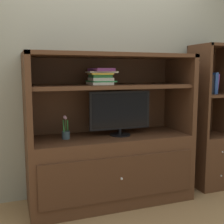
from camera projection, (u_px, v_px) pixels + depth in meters
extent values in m
plane|color=#99754C|center=(125.00, 218.00, 2.66)|extent=(8.00, 8.00, 0.00)
cube|color=gray|center=(100.00, 66.00, 3.17)|extent=(6.00, 0.10, 2.80)
cube|color=#4C2D1C|center=(110.00, 168.00, 2.99)|extent=(1.65, 0.59, 0.69)
cube|color=#462A19|center=(121.00, 178.00, 2.70)|extent=(1.52, 0.02, 0.41)
sphere|color=silver|center=(122.00, 179.00, 2.69)|extent=(0.02, 0.02, 0.02)
cube|color=#4C2D1C|center=(27.00, 98.00, 2.62)|extent=(0.05, 0.59, 0.82)
cube|color=#4C2D1C|center=(180.00, 93.00, 3.15)|extent=(0.05, 0.59, 0.82)
cube|color=#4C2D1C|center=(102.00, 93.00, 3.15)|extent=(1.65, 0.02, 0.82)
cube|color=#4C2D1C|center=(110.00, 56.00, 2.83)|extent=(1.65, 0.59, 0.04)
cube|color=#4C2D1C|center=(110.00, 86.00, 2.87)|extent=(1.55, 0.53, 0.04)
cylinder|color=black|center=(120.00, 135.00, 2.96)|extent=(0.21, 0.21, 0.01)
cylinder|color=black|center=(120.00, 132.00, 2.96)|extent=(0.03, 0.03, 0.05)
cube|color=black|center=(120.00, 110.00, 2.93)|extent=(0.64, 0.02, 0.39)
cube|color=black|center=(121.00, 110.00, 2.91)|extent=(0.60, 0.00, 0.35)
cylinder|color=#384C56|center=(66.00, 135.00, 2.80)|extent=(0.08, 0.08, 0.08)
cylinder|color=#3D6B33|center=(66.00, 124.00, 2.78)|extent=(0.01, 0.01, 0.14)
cube|color=#2D7A38|center=(68.00, 126.00, 2.79)|extent=(0.03, 0.08, 0.13)
cube|color=#2D7A38|center=(64.00, 126.00, 2.78)|extent=(0.02, 0.10, 0.10)
sphere|color=#DB9EC6|center=(66.00, 118.00, 2.76)|extent=(0.02, 0.02, 0.02)
sphere|color=#DB9EC6|center=(65.00, 117.00, 2.76)|extent=(0.03, 0.03, 0.03)
cube|color=silver|center=(100.00, 83.00, 2.83)|extent=(0.21, 0.27, 0.03)
cube|color=#338C4C|center=(101.00, 81.00, 2.84)|extent=(0.25, 0.28, 0.01)
cube|color=silver|center=(101.00, 79.00, 2.83)|extent=(0.21, 0.25, 0.03)
cube|color=#338C4C|center=(100.00, 76.00, 2.83)|extent=(0.20, 0.25, 0.03)
cube|color=gold|center=(100.00, 74.00, 2.81)|extent=(0.23, 0.30, 0.02)
cube|color=silver|center=(101.00, 72.00, 2.83)|extent=(0.29, 0.28, 0.02)
cube|color=purple|center=(101.00, 70.00, 2.82)|extent=(0.20, 0.31, 0.03)
cube|color=#4C2D1C|center=(209.00, 160.00, 3.40)|extent=(0.42, 0.43, 0.61)
sphere|color=silver|center=(223.00, 152.00, 3.18)|extent=(0.02, 0.02, 0.02)
sphere|color=silver|center=(221.00, 176.00, 3.22)|extent=(0.02, 0.02, 0.02)
cube|color=#4C2D1C|center=(198.00, 91.00, 3.23)|extent=(0.03, 0.43, 1.02)
cube|color=#4C2D1C|center=(201.00, 89.00, 3.49)|extent=(0.42, 0.02, 1.02)
cube|color=#4C2D1C|center=(212.00, 95.00, 3.30)|extent=(0.36, 0.39, 0.03)
cube|color=#4C2D1C|center=(214.00, 46.00, 3.22)|extent=(0.42, 0.43, 0.03)
cube|color=red|center=(203.00, 82.00, 3.23)|extent=(0.04, 0.18, 0.27)
cube|color=#2D519E|center=(206.00, 83.00, 3.25)|extent=(0.04, 0.16, 0.26)
cube|color=black|center=(209.00, 84.00, 3.26)|extent=(0.04, 0.14, 0.21)
cube|color=#2D519E|center=(212.00, 83.00, 3.28)|extent=(0.04, 0.18, 0.24)
cube|color=purple|center=(214.00, 84.00, 3.29)|extent=(0.04, 0.12, 0.22)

